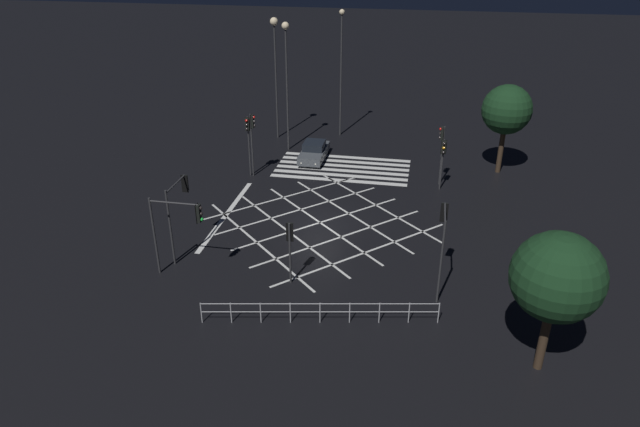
% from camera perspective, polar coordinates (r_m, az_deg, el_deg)
% --- Properties ---
extents(ground_plane, '(200.00, 200.00, 0.00)m').
position_cam_1_polar(ground_plane, '(34.04, -0.00, -0.91)').
color(ground_plane, black).
extents(road_markings, '(14.49, 18.51, 0.01)m').
position_cam_1_polar(road_markings, '(38.74, 0.96, 2.68)').
color(road_markings, silver).
rests_on(road_markings, ground_plane).
extents(traffic_light_ne_main, '(2.72, 0.36, 4.21)m').
position_cam_1_polar(traffic_light_ne_main, '(28.32, -13.98, -0.73)').
color(traffic_light_ne_main, '#2D2D30').
rests_on(traffic_light_ne_main, ground_plane).
extents(traffic_light_nw_cross, '(0.36, 2.38, 4.30)m').
position_cam_1_polar(traffic_light_nw_cross, '(27.07, 12.20, -1.77)').
color(traffic_light_nw_cross, '#2D2D30').
rests_on(traffic_light_nw_cross, ground_plane).
extents(traffic_light_sw_cross, '(0.36, 0.39, 3.52)m').
position_cam_1_polar(traffic_light_sw_cross, '(38.22, 12.20, 5.79)').
color(traffic_light_sw_cross, '#2D2D30').
rests_on(traffic_light_sw_cross, ground_plane).
extents(traffic_light_median_north, '(0.36, 0.39, 3.30)m').
position_cam_1_polar(traffic_light_median_north, '(27.41, -3.01, -2.65)').
color(traffic_light_median_north, '#2D2D30').
rests_on(traffic_light_median_north, ground_plane).
extents(traffic_light_sw_main, '(0.39, 0.36, 4.13)m').
position_cam_1_polar(traffic_light_sw_main, '(38.95, 12.08, 6.87)').
color(traffic_light_sw_main, '#2D2D30').
rests_on(traffic_light_sw_main, ground_plane).
extents(traffic_light_ne_cross, '(0.36, 2.56, 4.22)m').
position_cam_1_polar(traffic_light_ne_cross, '(30.51, -13.97, 1.32)').
color(traffic_light_ne_cross, '#2D2D30').
rests_on(traffic_light_ne_cross, ground_plane).
extents(traffic_light_se_main, '(0.39, 0.36, 4.50)m').
position_cam_1_polar(traffic_light_se_main, '(39.67, -6.78, 8.04)').
color(traffic_light_se_main, '#2D2D30').
rests_on(traffic_light_se_main, ground_plane).
extents(traffic_light_se_cross, '(0.36, 0.39, 4.29)m').
position_cam_1_polar(traffic_light_se_cross, '(39.78, -7.21, 7.85)').
color(traffic_light_se_cross, '#2D2D30').
rests_on(traffic_light_se_cross, ground_plane).
extents(street_lamp_east, '(0.63, 0.63, 9.63)m').
position_cam_1_polar(street_lamp_east, '(46.54, -4.53, 16.21)').
color(street_lamp_east, '#2D2D30').
rests_on(street_lamp_east, ground_plane).
extents(street_lamp_west, '(0.56, 0.56, 9.72)m').
position_cam_1_polar(street_lamp_west, '(43.69, -3.39, 15.06)').
color(street_lamp_west, '#2D2D30').
rests_on(street_lamp_west, ground_plane).
extents(street_lamp_far, '(0.43, 0.43, 10.14)m').
position_cam_1_polar(street_lamp_far, '(47.24, 2.14, 15.25)').
color(street_lamp_far, '#2D2D30').
rests_on(street_lamp_far, ground_plane).
extents(street_tree_near, '(3.47, 3.47, 6.02)m').
position_cam_1_polar(street_tree_near, '(22.81, 22.63, -5.93)').
color(street_tree_near, '#38281C').
rests_on(street_tree_near, ground_plane).
extents(street_tree_far, '(3.41, 3.41, 6.31)m').
position_cam_1_polar(street_tree_far, '(41.71, 18.18, 9.81)').
color(street_tree_far, '#38281C').
rests_on(street_tree_far, ground_plane).
extents(waiting_car, '(1.71, 4.18, 1.35)m').
position_cam_1_polar(waiting_car, '(43.29, -0.61, 6.23)').
color(waiting_car, '#474C51').
rests_on(waiting_car, ground_plane).
extents(pedestrian_railing, '(10.38, 2.03, 1.05)m').
position_cam_1_polar(pedestrian_railing, '(25.49, -0.00, -9.65)').
color(pedestrian_railing, '#B7B7BC').
rests_on(pedestrian_railing, ground_plane).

